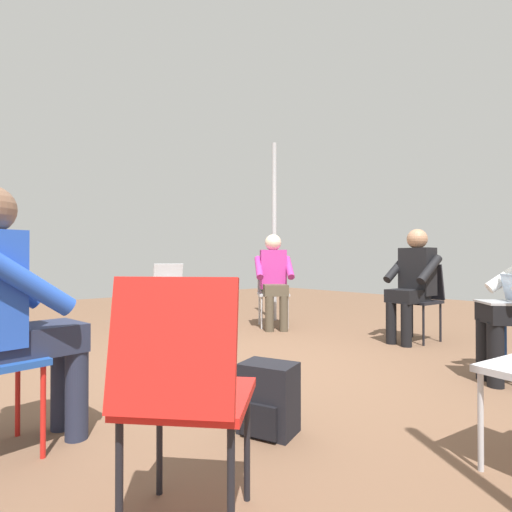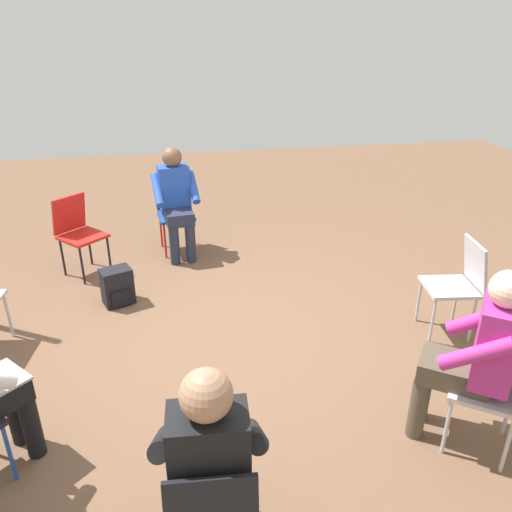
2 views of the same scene
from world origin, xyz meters
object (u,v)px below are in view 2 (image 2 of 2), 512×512
Objects in this scene: chair_northwest at (78,230)px; chair_north at (175,209)px; backpack_near_laptop_user at (118,288)px; person_in_magenta at (477,350)px; person_in_black at (210,458)px; chair_southeast at (500,385)px; chair_east at (458,281)px; person_in_blue at (176,197)px.

chair_north is (1.03, 0.47, 0.00)m from chair_northwest.
backpack_near_laptop_user is (-0.61, -1.22, -0.34)m from chair_north.
person_in_magenta is 1.73m from person_in_black.
chair_northwest is 1.00× the size of chair_north.
chair_east is (0.48, 1.27, 0.00)m from chair_southeast.
chair_southeast is at bearing 167.08° from chair_east.
person_in_black is at bearing 83.17° from person_in_blue.
chair_east and chair_north have the same top height.
chair_southeast is 3.36m from backpack_near_laptop_user.
person_in_black is at bearing 64.33° from chair_northwest.
chair_northwest is 0.69× the size of person_in_magenta.
backpack_near_laptop_user is at bearing 82.66° from chair_southeast.
chair_north is 0.26m from person_in_blue.
chair_east is at bearing 130.53° from person_in_blue.
backpack_near_laptop_user is (-0.63, 2.73, -0.54)m from person_in_black.
person_in_black is (0.02, -3.95, 0.20)m from chair_north.
chair_northwest is at bearing 9.12° from person_in_blue.
backpack_near_laptop_user is at bearing 78.27° from chair_east.
backpack_near_laptop_user is at bearing 56.41° from chair_north.
person_in_magenta is (-0.62, -1.18, 0.20)m from chair_east.
chair_southeast is 2.36× the size of backpack_near_laptop_user.
chair_east is 3.10m from backpack_near_laptop_user.
person_in_magenta is at bearing 109.13° from chair_north.
person_in_magenta is at bearing -44.05° from backpack_near_laptop_user.
chair_north is 0.69× the size of person_in_magenta.
chair_north is 0.69× the size of person_in_black.
person_in_magenta is (-0.13, 0.10, 0.20)m from chair_southeast.
person_in_magenta is 3.44× the size of backpack_near_laptop_user.
person_in_blue is at bearing 64.30° from chair_southeast.
chair_northwest and chair_north have the same top height.
person_in_magenta is 1.00× the size of person_in_black.
chair_north is at bearing 161.90° from chair_northwest.
person_in_blue is at bearing 153.52° from chair_northwest.
person_in_black reaches higher than chair_southeast.
chair_southeast is at bearing -90.00° from person_in_magenta.
chair_north reaches higher than backpack_near_laptop_user.
person_in_black is 2.85m from backpack_near_laptop_user.
person_in_blue and person_in_magenta have the same top height.
person_in_magenta is at bearing 109.98° from person_in_blue.
chair_east reaches higher than backpack_near_laptop_user.
chair_east is 1.34m from person_in_magenta.
backpack_near_laptop_user is at bearing 76.40° from chair_northwest.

